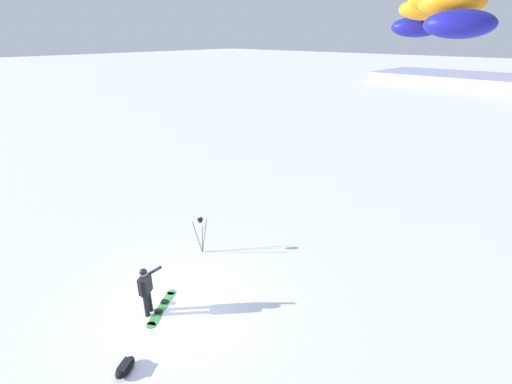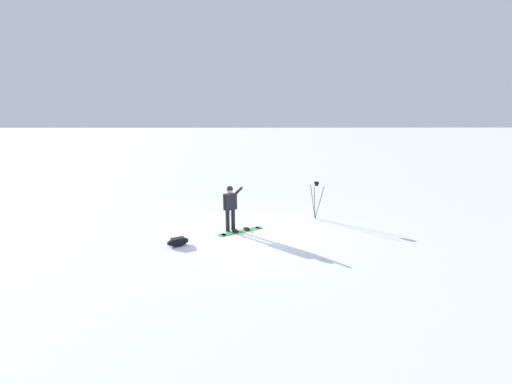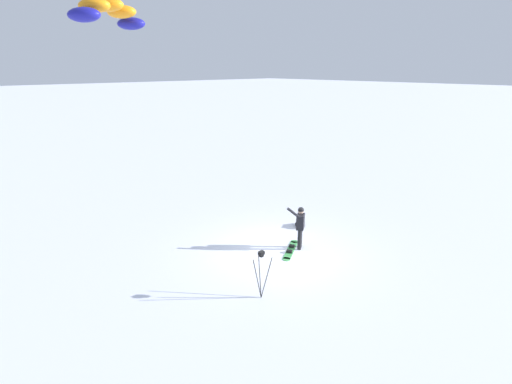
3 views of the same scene
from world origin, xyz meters
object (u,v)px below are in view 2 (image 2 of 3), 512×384
(camera_tripod, at_px, (316,193))
(gear_bag_large, at_px, (178,241))
(snowboard, at_px, (241,231))
(snowboarder, at_px, (230,204))

(camera_tripod, bearing_deg, gear_bag_large, -60.73)
(snowboard, xyz_separation_m, gear_bag_large, (1.23, -1.91, 0.11))
(snowboarder, relative_size, camera_tripod, 1.10)
(snowboard, relative_size, gear_bag_large, 2.02)
(snowboard, distance_m, gear_bag_large, 2.28)
(gear_bag_large, height_order, camera_tripod, camera_tripod)
(snowboarder, bearing_deg, camera_tripod, 112.71)
(snowboarder, bearing_deg, gear_bag_large, -49.43)
(gear_bag_large, distance_m, camera_tripod, 5.55)
(snowboarder, distance_m, camera_tripod, 3.50)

